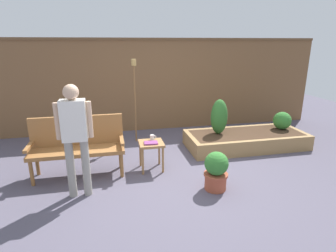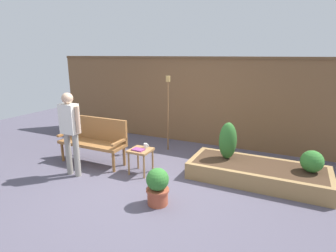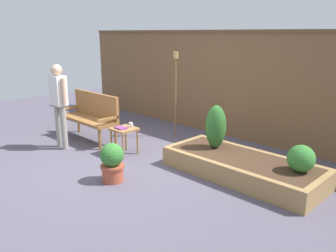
{
  "view_description": "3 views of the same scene",
  "coord_description": "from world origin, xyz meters",
  "px_view_note": "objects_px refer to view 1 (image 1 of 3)",
  "views": [
    {
      "loc": [
        -0.99,
        -3.9,
        2.06
      ],
      "look_at": [
        0.06,
        0.89,
        0.57
      ],
      "focal_mm": 29.54,
      "sensor_mm": 36.0,
      "label": 1
    },
    {
      "loc": [
        2.2,
        -3.83,
        2.21
      ],
      "look_at": [
        -0.02,
        0.85,
        0.85
      ],
      "focal_mm": 29.31,
      "sensor_mm": 36.0,
      "label": 2
    },
    {
      "loc": [
        4.33,
        -3.28,
        2.11
      ],
      "look_at": [
        0.56,
        0.52,
        0.66
      ],
      "focal_mm": 36.96,
      "sensor_mm": 36.0,
      "label": 3
    }
  ],
  "objects_px": {
    "shrub_near_bench": "(219,117)",
    "cup_on_table": "(152,137)",
    "side_table": "(151,147)",
    "shrub_far_corner": "(282,121)",
    "book_on_table": "(151,143)",
    "person_by_bench": "(75,132)",
    "garden_bench": "(78,142)",
    "tiki_torch": "(134,87)",
    "potted_boxwood": "(216,170)"
  },
  "relations": [
    {
      "from": "book_on_table",
      "to": "shrub_far_corner",
      "type": "bearing_deg",
      "value": 18.19
    },
    {
      "from": "side_table",
      "to": "cup_on_table",
      "type": "xyz_separation_m",
      "value": [
        0.04,
        0.12,
        0.13
      ]
    },
    {
      "from": "garden_bench",
      "to": "side_table",
      "type": "xyz_separation_m",
      "value": [
        1.16,
        -0.1,
        -0.15
      ]
    },
    {
      "from": "tiki_torch",
      "to": "person_by_bench",
      "type": "distance_m",
      "value": 2.29
    },
    {
      "from": "garden_bench",
      "to": "book_on_table",
      "type": "height_order",
      "value": "garden_bench"
    },
    {
      "from": "book_on_table",
      "to": "person_by_bench",
      "type": "relative_size",
      "value": 0.14
    },
    {
      "from": "cup_on_table",
      "to": "potted_boxwood",
      "type": "bearing_deg",
      "value": -52.11
    },
    {
      "from": "book_on_table",
      "to": "garden_bench",
      "type": "bearing_deg",
      "value": 175.83
    },
    {
      "from": "cup_on_table",
      "to": "potted_boxwood",
      "type": "xyz_separation_m",
      "value": [
        0.76,
        -0.98,
        -0.22
      ]
    },
    {
      "from": "cup_on_table",
      "to": "book_on_table",
      "type": "distance_m",
      "value": 0.19
    },
    {
      "from": "potted_boxwood",
      "to": "tiki_torch",
      "type": "height_order",
      "value": "tiki_torch"
    },
    {
      "from": "shrub_near_bench",
      "to": "cup_on_table",
      "type": "bearing_deg",
      "value": -157.95
    },
    {
      "from": "person_by_bench",
      "to": "cup_on_table",
      "type": "bearing_deg",
      "value": 32.84
    },
    {
      "from": "book_on_table",
      "to": "tiki_torch",
      "type": "distance_m",
      "value": 1.65
    },
    {
      "from": "side_table",
      "to": "shrub_far_corner",
      "type": "relative_size",
      "value": 1.3
    },
    {
      "from": "side_table",
      "to": "tiki_torch",
      "type": "relative_size",
      "value": 0.28
    },
    {
      "from": "side_table",
      "to": "cup_on_table",
      "type": "height_order",
      "value": "cup_on_table"
    },
    {
      "from": "potted_boxwood",
      "to": "cup_on_table",
      "type": "bearing_deg",
      "value": 127.89
    },
    {
      "from": "tiki_torch",
      "to": "person_by_bench",
      "type": "relative_size",
      "value": 1.12
    },
    {
      "from": "side_table",
      "to": "cup_on_table",
      "type": "distance_m",
      "value": 0.18
    },
    {
      "from": "tiki_torch",
      "to": "cup_on_table",
      "type": "bearing_deg",
      "value": -83.48
    },
    {
      "from": "side_table",
      "to": "book_on_table",
      "type": "xyz_separation_m",
      "value": [
        -0.01,
        -0.06,
        0.1
      ]
    },
    {
      "from": "side_table",
      "to": "book_on_table",
      "type": "bearing_deg",
      "value": -101.67
    },
    {
      "from": "potted_boxwood",
      "to": "shrub_near_bench",
      "type": "height_order",
      "value": "shrub_near_bench"
    },
    {
      "from": "garden_bench",
      "to": "cup_on_table",
      "type": "distance_m",
      "value": 1.21
    },
    {
      "from": "potted_boxwood",
      "to": "shrub_far_corner",
      "type": "distance_m",
      "value": 2.61
    },
    {
      "from": "shrub_far_corner",
      "to": "person_by_bench",
      "type": "relative_size",
      "value": 0.24
    },
    {
      "from": "book_on_table",
      "to": "potted_boxwood",
      "type": "xyz_separation_m",
      "value": [
        0.82,
        -0.8,
        -0.19
      ]
    },
    {
      "from": "side_table",
      "to": "book_on_table",
      "type": "relative_size",
      "value": 2.18
    },
    {
      "from": "shrub_near_bench",
      "to": "person_by_bench",
      "type": "xyz_separation_m",
      "value": [
        -2.57,
        -1.32,
        0.28
      ]
    },
    {
      "from": "cup_on_table",
      "to": "shrub_near_bench",
      "type": "relative_size",
      "value": 0.15
    },
    {
      "from": "shrub_near_bench",
      "to": "person_by_bench",
      "type": "bearing_deg",
      "value": -152.9
    },
    {
      "from": "side_table",
      "to": "shrub_far_corner",
      "type": "distance_m",
      "value": 2.98
    },
    {
      "from": "side_table",
      "to": "person_by_bench",
      "type": "bearing_deg",
      "value": -150.84
    },
    {
      "from": "book_on_table",
      "to": "shrub_near_bench",
      "type": "xyz_separation_m",
      "value": [
        1.48,
        0.76,
        0.16
      ]
    },
    {
      "from": "shrub_far_corner",
      "to": "tiki_torch",
      "type": "height_order",
      "value": "tiki_torch"
    },
    {
      "from": "cup_on_table",
      "to": "book_on_table",
      "type": "relative_size",
      "value": 0.49
    },
    {
      "from": "cup_on_table",
      "to": "book_on_table",
      "type": "height_order",
      "value": "cup_on_table"
    },
    {
      "from": "book_on_table",
      "to": "tiki_torch",
      "type": "bearing_deg",
      "value": 97.16
    },
    {
      "from": "shrub_near_bench",
      "to": "shrub_far_corner",
      "type": "distance_m",
      "value": 1.43
    },
    {
      "from": "book_on_table",
      "to": "shrub_far_corner",
      "type": "distance_m",
      "value": 3.0
    },
    {
      "from": "book_on_table",
      "to": "shrub_near_bench",
      "type": "relative_size",
      "value": 0.31
    },
    {
      "from": "book_on_table",
      "to": "side_table",
      "type": "bearing_deg",
      "value": 81.83
    },
    {
      "from": "garden_bench",
      "to": "shrub_far_corner",
      "type": "distance_m",
      "value": 4.1
    },
    {
      "from": "side_table",
      "to": "shrub_near_bench",
      "type": "distance_m",
      "value": 1.65
    },
    {
      "from": "book_on_table",
      "to": "shrub_near_bench",
      "type": "bearing_deg",
      "value": 30.64
    },
    {
      "from": "person_by_bench",
      "to": "garden_bench",
      "type": "bearing_deg",
      "value": 95.23
    },
    {
      "from": "cup_on_table",
      "to": "person_by_bench",
      "type": "xyz_separation_m",
      "value": [
        -1.14,
        -0.74,
        0.41
      ]
    },
    {
      "from": "shrub_near_bench",
      "to": "person_by_bench",
      "type": "distance_m",
      "value": 2.9
    },
    {
      "from": "garden_bench",
      "to": "shrub_far_corner",
      "type": "xyz_separation_m",
      "value": [
        4.06,
        0.61,
        -0.06
      ]
    }
  ]
}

